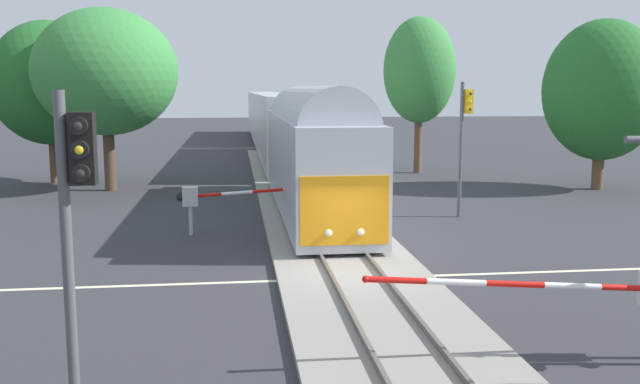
# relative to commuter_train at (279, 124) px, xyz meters

# --- Properties ---
(ground_plane) EXTENTS (220.00, 220.00, 0.00)m
(ground_plane) POSITION_rel_commuter_train_xyz_m (-0.00, -32.92, -2.73)
(ground_plane) COLOR #333338
(road_centre_stripe) EXTENTS (44.00, 0.20, 0.01)m
(road_centre_stripe) POSITION_rel_commuter_train_xyz_m (-0.00, -32.92, -2.72)
(road_centre_stripe) COLOR beige
(road_centre_stripe) RESTS_ON ground
(railway_track) EXTENTS (4.40, 80.00, 0.32)m
(railway_track) POSITION_rel_commuter_train_xyz_m (-0.00, -32.92, -2.63)
(railway_track) COLOR gray
(railway_track) RESTS_ON ground
(commuter_train) EXTENTS (3.04, 66.60, 5.16)m
(commuter_train) POSITION_rel_commuter_train_xyz_m (0.00, 0.00, 0.00)
(commuter_train) COLOR #B2B7C1
(commuter_train) RESTS_ON railway_track
(crossing_gate_near) EXTENTS (6.48, 0.40, 1.92)m
(crossing_gate_near) POSITION_rel_commuter_train_xyz_m (4.17, -39.54, -1.28)
(crossing_gate_near) COLOR #B7B7BC
(crossing_gate_near) RESTS_ON ground
(crossing_gate_far) EXTENTS (6.32, 0.40, 1.85)m
(crossing_gate_far) POSITION_rel_commuter_train_xyz_m (-4.21, -26.31, -1.29)
(crossing_gate_far) COLOR #B7B7BC
(crossing_gate_far) RESTS_ON ground
(traffic_signal_far_side) EXTENTS (0.53, 0.38, 5.65)m
(traffic_signal_far_side) POSITION_rel_commuter_train_xyz_m (6.19, -23.97, 1.06)
(traffic_signal_far_side) COLOR #4C4C51
(traffic_signal_far_side) RESTS_ON ground
(traffic_signal_near_left) EXTENTS (0.53, 0.38, 5.38)m
(traffic_signal_near_left) POSITION_rel_commuter_train_xyz_m (-5.54, -42.20, 0.88)
(traffic_signal_near_left) COLOR #4C4C51
(traffic_signal_near_left) RESTS_ON ground
(maple_right_background) EXTENTS (6.17, 6.17, 9.00)m
(maple_right_background) POSITION_rel_commuter_train_xyz_m (16.03, -16.98, 2.55)
(maple_right_background) COLOR brown
(maple_right_background) RESTS_ON ground
(pine_left_background) EXTENTS (6.55, 6.55, 9.14)m
(pine_left_background) POSITION_rel_commuter_train_xyz_m (-13.57, -10.88, 2.94)
(pine_left_background) COLOR brown
(pine_left_background) RESTS_ON ground
(oak_behind_train) EXTENTS (7.43, 7.43, 9.51)m
(oak_behind_train) POSITION_rel_commuter_train_xyz_m (-9.89, -14.25, 3.48)
(oak_behind_train) COLOR #4C3828
(oak_behind_train) RESTS_ON ground
(elm_centre_background) EXTENTS (4.53, 4.53, 9.83)m
(elm_centre_background) POSITION_rel_commuter_train_xyz_m (8.34, -8.62, 3.75)
(elm_centre_background) COLOR brown
(elm_centre_background) RESTS_ON ground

